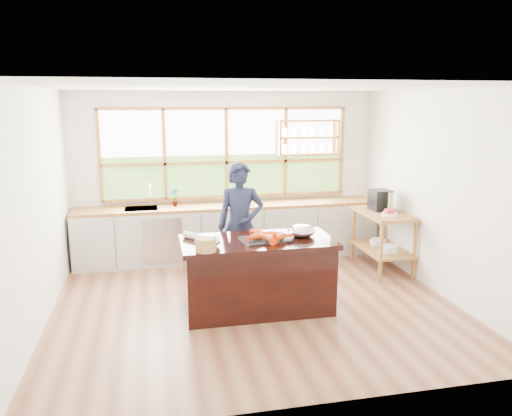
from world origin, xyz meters
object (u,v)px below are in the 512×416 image
object	(u,v)px
island	(258,275)
wicker_basket	(206,245)
cook	(240,226)
espresso_machine	(380,200)

from	to	relation	value
island	wicker_basket	world-z (taller)	wicker_basket
island	wicker_basket	xyz separation A→B (m)	(-0.66, -0.34, 0.52)
cook	wicker_basket	world-z (taller)	cook
island	cook	world-z (taller)	cook
island	cook	bearing A→B (deg)	94.54
espresso_machine	wicker_basket	world-z (taller)	espresso_machine
cook	wicker_basket	size ratio (longest dim) A/B	7.47
island	cook	xyz separation A→B (m)	(-0.06, 0.80, 0.42)
island	wicker_basket	size ratio (longest dim) A/B	7.90
cook	espresso_machine	size ratio (longest dim) A/B	5.57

